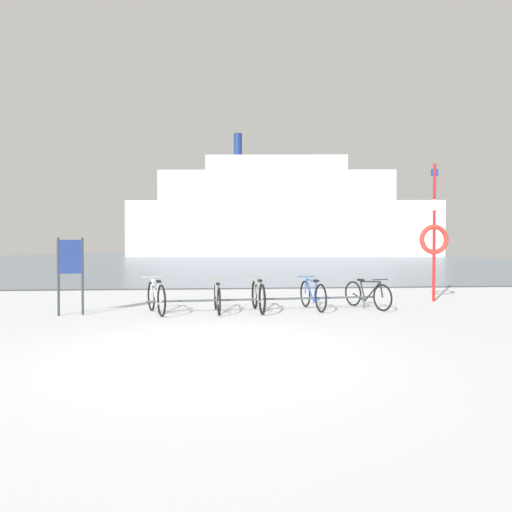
% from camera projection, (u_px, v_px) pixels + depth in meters
% --- Properties ---
extents(ground, '(80.00, 132.00, 0.08)m').
position_uv_depth(ground, '(216.00, 259.00, 59.94)').
color(ground, silver).
extents(bike_rack, '(5.52, 0.59, 0.31)m').
position_uv_depth(bike_rack, '(266.00, 299.00, 10.55)').
color(bike_rack, '#4C5156').
rests_on(bike_rack, ground).
extents(bicycle_0, '(0.69, 1.62, 0.82)m').
position_uv_depth(bicycle_0, '(156.00, 297.00, 10.13)').
color(bicycle_0, black).
rests_on(bicycle_0, ground).
extents(bicycle_1, '(0.46, 1.64, 0.75)m').
position_uv_depth(bicycle_1, '(217.00, 298.00, 10.31)').
color(bicycle_1, black).
rests_on(bicycle_1, ground).
extents(bicycle_2, '(0.46, 1.72, 0.81)m').
position_uv_depth(bicycle_2, '(258.00, 296.00, 10.47)').
color(bicycle_2, black).
rests_on(bicycle_2, ground).
extents(bicycle_3, '(0.46, 1.67, 0.79)m').
position_uv_depth(bicycle_3, '(313.00, 295.00, 10.79)').
color(bicycle_3, black).
rests_on(bicycle_3, ground).
extents(bicycle_4, '(0.72, 1.62, 0.76)m').
position_uv_depth(bicycle_4, '(367.00, 294.00, 10.99)').
color(bicycle_4, black).
rests_on(bicycle_4, ground).
extents(info_sign, '(0.54, 0.17, 1.73)m').
position_uv_depth(info_sign, '(70.00, 263.00, 9.84)').
color(info_sign, '#33383D').
rests_on(info_sign, ground).
extents(rescue_post, '(0.84, 0.13, 3.85)m').
position_uv_depth(rescue_post, '(434.00, 237.00, 12.41)').
color(rescue_post, red).
rests_on(rescue_post, ground).
extents(ferry_ship, '(54.36, 13.18, 21.62)m').
position_uv_depth(ferry_ship, '(281.00, 215.00, 78.43)').
color(ferry_ship, white).
rests_on(ferry_ship, ground).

